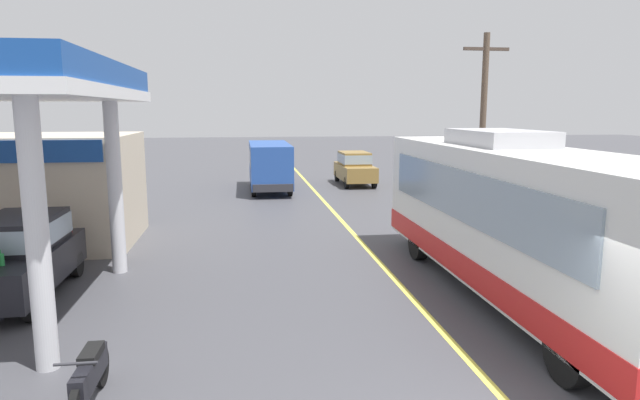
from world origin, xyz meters
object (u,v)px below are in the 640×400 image
at_px(car_at_pump, 20,253).
at_px(car_trailing_behind_bus, 355,166).
at_px(minibus_opposing_lane, 270,162).
at_px(motorcycle_parked_forecourt, 90,376).
at_px(pedestrian_near_pump, 61,240).
at_px(coach_bus_main, 516,221).

bearing_deg(car_at_pump, car_trailing_behind_bus, 57.19).
height_order(minibus_opposing_lane, motorcycle_parked_forecourt, minibus_opposing_lane).
xyz_separation_m(minibus_opposing_lane, car_trailing_behind_bus, (4.84, 1.60, -0.46)).
relative_size(motorcycle_parked_forecourt, car_trailing_behind_bus, 0.43).
distance_m(minibus_opposing_lane, pedestrian_near_pump, 15.47).
relative_size(car_at_pump, car_trailing_behind_bus, 1.00).
bearing_deg(pedestrian_near_pump, car_trailing_behind_bus, 55.87).
relative_size(minibus_opposing_lane, car_trailing_behind_bus, 1.46).
bearing_deg(coach_bus_main, car_at_pump, 172.00).
xyz_separation_m(car_at_pump, pedestrian_near_pump, (0.42, 1.47, -0.08)).
height_order(coach_bus_main, pedestrian_near_pump, coach_bus_main).
bearing_deg(minibus_opposing_lane, motorcycle_parked_forecourt, -99.83).
distance_m(coach_bus_main, pedestrian_near_pump, 10.91).
distance_m(coach_bus_main, car_at_pump, 11.02).
distance_m(coach_bus_main, motorcycle_parked_forecourt, 8.95).
relative_size(pedestrian_near_pump, car_trailing_behind_bus, 0.40).
xyz_separation_m(coach_bus_main, car_trailing_behind_bus, (0.29, 18.88, -0.71)).
distance_m(coach_bus_main, car_trailing_behind_bus, 18.89).
xyz_separation_m(motorcycle_parked_forecourt, car_trailing_behind_bus, (8.44, 22.37, 0.57)).
relative_size(coach_bus_main, car_at_pump, 2.63).
relative_size(car_at_pump, minibus_opposing_lane, 0.69).
distance_m(minibus_opposing_lane, car_trailing_behind_bus, 5.12).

